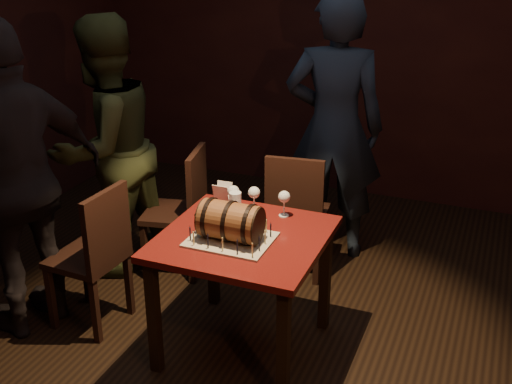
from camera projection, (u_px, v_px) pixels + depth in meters
room_shell at (251, 118)px, 3.42m from camera, size 5.04×5.04×2.80m
pub_table at (244, 253)px, 3.62m from camera, size 0.90×0.90×0.75m
cake_board at (231, 240)px, 3.51m from camera, size 0.45×0.35×0.01m
barrel_cake at (230, 221)px, 3.47m from camera, size 0.39×0.23×0.23m
birthday_candles at (231, 232)px, 3.50m from camera, size 0.40×0.30×0.09m
wine_glass_left at (233, 192)px, 3.84m from camera, size 0.07×0.07×0.16m
wine_glass_mid at (254, 194)px, 3.82m from camera, size 0.07×0.07×0.16m
wine_glass_right at (284, 198)px, 3.76m from camera, size 0.07×0.07×0.16m
pint_of_ale at (235, 205)px, 3.79m from camera, size 0.07×0.07×0.15m
menu_card at (222, 194)px, 3.95m from camera, size 0.10×0.05×0.13m
chair_back at (296, 209)px, 4.45m from camera, size 0.45×0.45×0.93m
chair_left_rear at (184, 205)px, 4.51m from camera, size 0.47×0.47×0.93m
chair_left_front at (96, 251)px, 3.89m from camera, size 0.42×0.42×0.93m
person_back at (334, 128)px, 4.63m from camera, size 0.79×0.60×1.97m
person_left_rear at (106, 149)px, 4.43m from camera, size 0.89×1.03×1.83m
person_left_front at (18, 182)px, 3.75m from camera, size 0.79×1.21×1.92m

